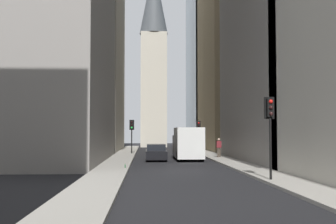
% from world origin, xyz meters
% --- Properties ---
extents(ground_plane, '(135.00, 135.00, 0.00)m').
position_xyz_m(ground_plane, '(0.00, 0.00, 0.00)').
color(ground_plane, black).
extents(sidewalk_right, '(90.00, 2.20, 0.14)m').
position_xyz_m(sidewalk_right, '(0.00, 4.50, 0.07)').
color(sidewalk_right, '#A8A399').
rests_on(sidewalk_right, ground_plane).
extents(sidewalk_left, '(90.00, 2.20, 0.14)m').
position_xyz_m(sidewalk_left, '(0.00, -4.50, 0.07)').
color(sidewalk_left, '#A8A399').
rests_on(sidewalk_left, ground_plane).
extents(building_left_far, '(17.98, 10.00, 32.08)m').
position_xyz_m(building_left_far, '(30.42, -10.60, 16.04)').
color(building_left_far, '#9E8966').
rests_on(building_left_far, ground_plane).
extents(building_right_far, '(19.37, 10.50, 29.16)m').
position_xyz_m(building_right_far, '(30.00, 10.59, 14.59)').
color(building_right_far, '#A8A091').
rests_on(building_right_far, ground_plane).
extents(church_spire, '(4.72, 4.72, 31.16)m').
position_xyz_m(church_spire, '(44.08, 0.97, 16.30)').
color(church_spire, beige).
rests_on(church_spire, ground_plane).
extents(delivery_truck, '(6.46, 2.25, 2.84)m').
position_xyz_m(delivery_truck, '(10.74, -1.40, 1.46)').
color(delivery_truck, silver).
rests_on(delivery_truck, ground_plane).
extents(sedan_black, '(4.30, 1.78, 1.42)m').
position_xyz_m(sedan_black, '(9.98, 1.40, 0.66)').
color(sedan_black, black).
rests_on(sedan_black, ground_plane).
extents(traffic_light_foreground, '(0.43, 0.52, 4.07)m').
position_xyz_m(traffic_light_foreground, '(-6.19, -3.82, 3.13)').
color(traffic_light_foreground, black).
rests_on(traffic_light_foreground, sidewalk_left).
extents(traffic_light_midblock, '(0.43, 0.52, 3.65)m').
position_xyz_m(traffic_light_midblock, '(19.84, 3.81, 2.82)').
color(traffic_light_midblock, black).
rests_on(traffic_light_midblock, sidewalk_right).
extents(traffic_light_far_junction, '(0.43, 0.52, 3.63)m').
position_xyz_m(traffic_light_far_junction, '(23.12, -3.94, 2.80)').
color(traffic_light_far_junction, black).
rests_on(traffic_light_far_junction, sidewalk_left).
extents(pedestrian, '(0.26, 0.44, 1.75)m').
position_xyz_m(pedestrian, '(12.33, -4.47, 1.10)').
color(pedestrian, '#473D33').
rests_on(pedestrian, sidewalk_left).
extents(discarded_bottle, '(0.07, 0.07, 0.27)m').
position_xyz_m(discarded_bottle, '(1.03, 3.63, 0.25)').
color(discarded_bottle, '#236033').
rests_on(discarded_bottle, sidewalk_right).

